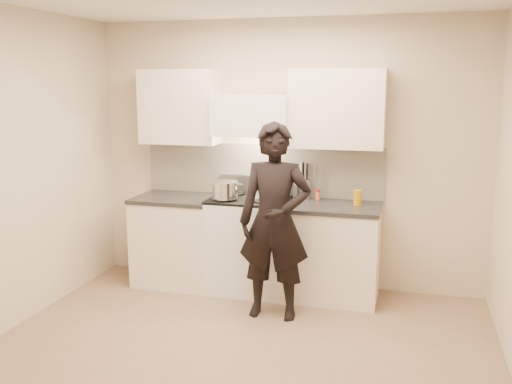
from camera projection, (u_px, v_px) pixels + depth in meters
The scene contains 11 objects.
ground_plane at pixel (236, 355), 4.40m from camera, with size 4.00×4.00×0.00m, color #856B50.
room_shell at pixel (242, 144), 4.47m from camera, with size 4.04×3.54×2.70m.
stove at pixel (249, 244), 5.74m from camera, with size 0.76×0.65×0.96m.
counter_right at pixel (331, 251), 5.52m from camera, with size 0.92×0.67×0.92m.
counter_left at pixel (177, 240), 5.94m from camera, with size 0.82×0.67×0.92m.
wok at pixel (272, 186), 5.71m from camera, with size 0.34×0.41×0.27m.
stock_pot at pixel (225, 190), 5.54m from camera, with size 0.35×0.26×0.17m.
utensil_crock at pixel (304, 187), 5.73m from camera, with size 0.14×0.14×0.36m.
spice_jar at pixel (318, 194), 5.69m from camera, with size 0.05×0.05×0.10m.
oil_glass at pixel (358, 197), 5.44m from camera, with size 0.08×0.08×0.14m.
person at pixel (275, 222), 4.99m from camera, with size 0.64×0.42×1.74m, color black.
Camera 1 is at (1.22, -3.90, 2.06)m, focal length 40.00 mm.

